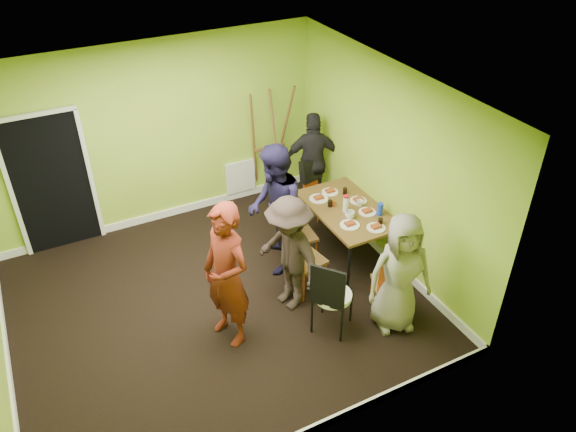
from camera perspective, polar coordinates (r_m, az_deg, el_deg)
name	(u,v)px	position (r m, az deg, el deg)	size (l,w,h in m)	color
ground	(217,303)	(7.40, -7.23, -8.73)	(5.00, 5.00, 0.00)	black
room_walls	(208,240)	(6.80, -8.14, -2.44)	(5.04, 4.54, 2.82)	#94B52E
dining_table	(347,212)	(7.82, 6.06, 0.45)	(0.90, 1.50, 0.75)	black
chair_left_far	(295,231)	(7.65, 0.72, -1.58)	(0.43, 0.43, 0.96)	#C24C12
chair_left_near	(301,256)	(7.15, 1.33, -4.12)	(0.49, 0.49, 1.03)	#C24C12
chair_back_end	(313,176)	(8.74, 2.51, 4.11)	(0.46, 0.51, 0.91)	#C24C12
chair_front_end	(390,282)	(6.99, 10.31, -6.65)	(0.48, 0.48, 0.90)	#C24C12
chair_bentwood	(331,294)	(6.61, 4.37, -7.91)	(0.58, 0.58, 1.06)	black
easel	(271,146)	(8.96, -1.78, 7.17)	(0.77, 0.72, 1.92)	brown
plate_near_left	(319,199)	(7.95, 3.13, 1.76)	(0.27, 0.27, 0.01)	white
plate_near_right	(350,225)	(7.44, 6.30, -0.91)	(0.26, 0.26, 0.01)	white
plate_far_back	(330,192)	(8.12, 4.29, 2.45)	(0.24, 0.24, 0.01)	white
plate_far_front	(376,228)	(7.44, 8.93, -1.19)	(0.25, 0.25, 0.01)	white
plate_wall_back	(358,201)	(7.96, 7.15, 1.56)	(0.24, 0.24, 0.01)	white
plate_wall_front	(367,212)	(7.73, 8.05, 0.40)	(0.24, 0.24, 0.01)	white
thermos	(346,204)	(7.66, 5.88, 1.17)	(0.08, 0.08, 0.22)	white
blue_bottle	(380,209)	(7.66, 9.33, 0.70)	(0.08, 0.08, 0.18)	#1A39C5
orange_bottle	(334,203)	(7.80, 4.73, 1.30)	(0.04, 0.04, 0.08)	#C24C12
glass_mid	(330,203)	(7.78, 4.30, 1.28)	(0.07, 0.07, 0.10)	black
glass_back	(345,191)	(8.08, 5.81, 2.54)	(0.06, 0.06, 0.10)	black
glass_front	(380,221)	(7.50, 9.36, -0.55)	(0.06, 0.06, 0.09)	black
cup_a	(350,215)	(7.56, 6.30, 0.12)	(0.14, 0.14, 0.11)	white
cup_b	(360,203)	(7.83, 7.30, 1.28)	(0.10, 0.10, 0.09)	white
person_standing	(227,276)	(6.35, -6.24, -6.07)	(0.67, 0.44, 1.85)	#611C10
person_left_far	(275,210)	(7.41, -1.35, 0.61)	(0.89, 0.69, 1.83)	#181433
person_left_near	(289,254)	(6.84, 0.10, -3.91)	(1.02, 0.59, 1.58)	black
person_back_end	(313,162)	(8.79, 2.60, 5.54)	(0.95, 0.39, 1.62)	black
person_front_end	(400,273)	(6.69, 11.28, -5.75)	(0.77, 0.50, 1.58)	gray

